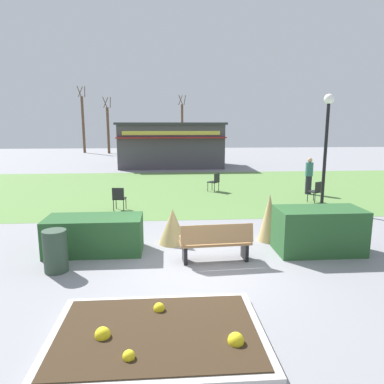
# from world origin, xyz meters

# --- Properties ---
(ground_plane) EXTENTS (80.00, 80.00, 0.00)m
(ground_plane) POSITION_xyz_m (0.00, 0.00, 0.00)
(ground_plane) COLOR gray
(lawn_patch) EXTENTS (36.00, 12.00, 0.01)m
(lawn_patch) POSITION_xyz_m (0.00, 10.09, 0.00)
(lawn_patch) COLOR #5B8442
(lawn_patch) RESTS_ON ground_plane
(flower_bed) EXTENTS (3.23, 2.28, 0.31)m
(flower_bed) POSITION_xyz_m (-0.80, -2.70, 0.09)
(flower_bed) COLOR beige
(flower_bed) RESTS_ON ground_plane
(park_bench) EXTENTS (1.73, 0.63, 0.95)m
(park_bench) POSITION_xyz_m (0.51, 0.37, 0.48)
(park_bench) COLOR #9E7547
(park_bench) RESTS_ON ground_plane
(hedge_left) EXTENTS (2.39, 1.10, 0.92)m
(hedge_left) POSITION_xyz_m (-2.47, 1.23, 0.46)
(hedge_left) COLOR #28562B
(hedge_left) RESTS_ON ground_plane
(hedge_right) EXTENTS (2.14, 1.10, 1.14)m
(hedge_right) POSITION_xyz_m (3.20, 0.83, 0.57)
(hedge_right) COLOR #28562B
(hedge_right) RESTS_ON ground_plane
(ornamental_grass_behind_left) EXTENTS (0.58, 0.58, 1.34)m
(ornamental_grass_behind_left) POSITION_xyz_m (2.20, 1.79, 0.67)
(ornamental_grass_behind_left) COLOR tan
(ornamental_grass_behind_left) RESTS_ON ground_plane
(ornamental_grass_behind_right) EXTENTS (0.77, 0.77, 0.97)m
(ornamental_grass_behind_right) POSITION_xyz_m (-0.48, 1.77, 0.49)
(ornamental_grass_behind_right) COLOR tan
(ornamental_grass_behind_right) RESTS_ON ground_plane
(lamppost_mid) EXTENTS (0.36, 0.36, 4.28)m
(lamppost_mid) POSITION_xyz_m (5.27, 5.28, 2.69)
(lamppost_mid) COLOR black
(lamppost_mid) RESTS_ON ground_plane
(trash_bin) EXTENTS (0.52, 0.52, 0.94)m
(trash_bin) POSITION_xyz_m (-3.09, 0.06, 0.47)
(trash_bin) COLOR #2D4233
(trash_bin) RESTS_ON ground_plane
(food_kiosk) EXTENTS (7.84, 5.03, 3.28)m
(food_kiosk) POSITION_xyz_m (-0.23, 19.75, 1.65)
(food_kiosk) COLOR #47424C
(food_kiosk) RESTS_ON ground_plane
(cafe_chair_west) EXTENTS (0.49, 0.49, 0.89)m
(cafe_chair_west) POSITION_xyz_m (-2.41, 5.64, 0.53)
(cafe_chair_west) COLOR black
(cafe_chair_west) RESTS_ON ground_plane
(cafe_chair_east) EXTENTS (0.62, 0.62, 0.89)m
(cafe_chair_east) POSITION_xyz_m (1.70, 9.21, 0.53)
(cafe_chair_east) COLOR black
(cafe_chair_east) RESTS_ON ground_plane
(cafe_chair_center) EXTENTS (0.59, 0.59, 0.89)m
(cafe_chair_center) POSITION_xyz_m (5.54, 6.44, 0.53)
(cafe_chair_center) COLOR black
(cafe_chair_center) RESTS_ON ground_plane
(person_strolling) EXTENTS (0.34, 0.34, 1.69)m
(person_strolling) POSITION_xyz_m (5.93, 8.26, 0.86)
(person_strolling) COLOR #23232D
(person_strolling) RESTS_ON ground_plane
(parked_car_west_slot) EXTENTS (4.32, 2.30, 1.20)m
(parked_car_west_slot) POSITION_xyz_m (-3.19, 28.67, 0.64)
(parked_car_west_slot) COLOR #2D6638
(parked_car_west_slot) RESTS_ON ground_plane
(parked_car_center_slot) EXTENTS (4.26, 2.17, 1.20)m
(parked_car_center_slot) POSITION_xyz_m (1.99, 28.68, 0.64)
(parked_car_center_slot) COLOR maroon
(parked_car_center_slot) RESTS_ON ground_plane
(tree_left_bg) EXTENTS (0.91, 0.96, 6.48)m
(tree_left_bg) POSITION_xyz_m (1.36, 36.00, 2.88)
(tree_left_bg) COLOR brown
(tree_left_bg) RESTS_ON ground_plane
(tree_right_bg) EXTENTS (0.91, 0.96, 5.95)m
(tree_right_bg) POSITION_xyz_m (-6.80, 32.01, 2.61)
(tree_right_bg) COLOR brown
(tree_right_bg) RESTS_ON ground_plane
(tree_center_bg) EXTENTS (0.91, 0.96, 7.14)m
(tree_center_bg) POSITION_xyz_m (-9.62, 32.99, 3.20)
(tree_center_bg) COLOR brown
(tree_center_bg) RESTS_ON ground_plane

